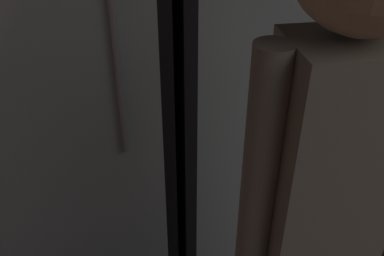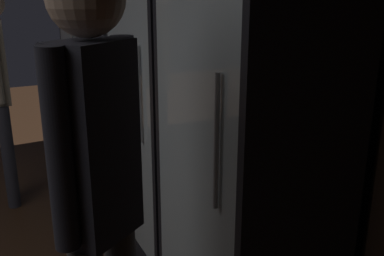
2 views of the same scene
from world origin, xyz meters
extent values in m
cube|color=black|center=(-2.07, 2.96, 0.97)|extent=(0.77, 0.04, 1.95)
cube|color=black|center=(-1.70, 2.68, 0.97)|extent=(0.04, 0.60, 1.95)
cube|color=black|center=(-2.07, 2.68, 0.05)|extent=(0.77, 0.60, 0.10)
cube|color=white|center=(-2.07, 2.93, 0.97)|extent=(0.69, 0.02, 1.71)
cube|color=silver|center=(-2.07, 2.39, 0.97)|extent=(0.69, 0.02, 1.71)
cylinder|color=#B2B2B7|center=(-1.84, 2.37, 1.07)|extent=(0.02, 0.02, 0.50)
cube|color=silver|center=(-2.07, 2.68, 0.12)|extent=(0.67, 0.52, 0.02)
cylinder|color=brown|center=(-2.33, 2.73, 0.22)|extent=(0.08, 0.08, 0.18)
cylinder|color=brown|center=(-2.33, 2.73, 0.35)|extent=(0.02, 0.02, 0.09)
cylinder|color=#2D2D33|center=(-2.33, 2.73, 0.21)|extent=(0.08, 0.08, 0.05)
cylinder|color=gray|center=(-2.15, 2.68, 0.24)|extent=(0.07, 0.07, 0.23)
cylinder|color=gray|center=(-2.15, 2.68, 0.39)|extent=(0.03, 0.03, 0.07)
cylinder|color=#B2332D|center=(-2.15, 2.68, 0.25)|extent=(0.07, 0.07, 0.07)
cylinder|color=#336B38|center=(-1.98, 2.70, 0.23)|extent=(0.08, 0.08, 0.21)
cylinder|color=#336B38|center=(-1.98, 2.70, 0.37)|extent=(0.03, 0.03, 0.07)
cylinder|color=#2D2D33|center=(-1.98, 2.70, 0.23)|extent=(0.08, 0.08, 0.06)
cylinder|color=#194723|center=(-1.83, 2.65, 0.24)|extent=(0.07, 0.07, 0.22)
cylinder|color=#194723|center=(-1.83, 2.65, 0.39)|extent=(0.02, 0.02, 0.09)
cylinder|color=white|center=(-1.83, 2.65, 0.22)|extent=(0.08, 0.08, 0.07)
cube|color=silver|center=(-2.07, 2.68, 0.54)|extent=(0.67, 0.52, 0.02)
cylinder|color=gray|center=(-2.15, 2.68, 0.67)|extent=(0.07, 0.07, 0.23)
cylinder|color=gray|center=(-2.15, 2.68, 0.82)|extent=(0.03, 0.03, 0.09)
cylinder|color=white|center=(-2.15, 2.68, 0.65)|extent=(0.08, 0.08, 0.07)
cylinder|color=#336B38|center=(-1.99, 2.72, 0.65)|extent=(0.08, 0.08, 0.20)
cylinder|color=#336B38|center=(-1.99, 2.72, 0.79)|extent=(0.03, 0.03, 0.08)
cylinder|color=white|center=(-1.99, 2.72, 0.65)|extent=(0.08, 0.08, 0.07)
cylinder|color=black|center=(-1.82, 2.70, 0.65)|extent=(0.07, 0.07, 0.20)
cylinder|color=black|center=(-1.82, 2.70, 0.79)|extent=(0.03, 0.03, 0.09)
cylinder|color=white|center=(-1.82, 2.70, 0.64)|extent=(0.07, 0.07, 0.08)
cube|color=silver|center=(-2.07, 2.68, 0.97)|extent=(0.67, 0.52, 0.02)
cylinder|color=brown|center=(-2.16, 2.65, 1.09)|extent=(0.08, 0.08, 0.22)
cylinder|color=#2D2D33|center=(-2.16, 2.65, 1.09)|extent=(0.08, 0.08, 0.09)
cylinder|color=#336B38|center=(-1.99, 2.69, 1.09)|extent=(0.07, 0.07, 0.24)
cylinder|color=beige|center=(-1.99, 2.69, 1.07)|extent=(0.07, 0.07, 0.06)
cylinder|color=gray|center=(-1.82, 2.68, 1.07)|extent=(0.07, 0.07, 0.20)
cylinder|color=white|center=(-1.82, 2.68, 1.07)|extent=(0.07, 0.07, 0.08)
cube|color=black|center=(-1.27, 2.96, 0.97)|extent=(0.77, 0.04, 1.95)
cube|color=black|center=(-1.63, 2.68, 0.97)|extent=(0.04, 0.60, 1.95)
cube|color=black|center=(-0.90, 2.68, 0.97)|extent=(0.04, 0.60, 1.95)
cube|color=black|center=(-1.27, 2.68, 0.05)|extent=(0.77, 0.60, 0.10)
cube|color=white|center=(-1.27, 2.93, 0.97)|extent=(0.69, 0.02, 1.71)
cube|color=silver|center=(-1.27, 2.39, 0.97)|extent=(0.69, 0.02, 1.71)
cylinder|color=#B2B2B7|center=(-1.03, 2.37, 1.07)|extent=(0.02, 0.02, 0.50)
cube|color=silver|center=(-1.27, 2.68, 0.12)|extent=(0.67, 0.52, 0.02)
cylinder|color=#9EAD99|center=(-1.50, 2.71, 0.24)|extent=(0.08, 0.08, 0.22)
cylinder|color=#9EAD99|center=(-1.50, 2.71, 0.38)|extent=(0.03, 0.03, 0.07)
cylinder|color=white|center=(-1.50, 2.71, 0.23)|extent=(0.08, 0.08, 0.08)
cylinder|color=#336B38|center=(-1.26, 2.66, 0.22)|extent=(0.07, 0.07, 0.19)
cylinder|color=#336B38|center=(-1.26, 2.66, 0.37)|extent=(0.02, 0.02, 0.10)
cylinder|color=beige|center=(-1.26, 2.66, 0.20)|extent=(0.08, 0.08, 0.07)
cylinder|color=brown|center=(-1.03, 2.67, 0.23)|extent=(0.07, 0.07, 0.20)
cylinder|color=brown|center=(-1.03, 2.67, 0.36)|extent=(0.02, 0.02, 0.07)
cylinder|color=beige|center=(-1.03, 2.67, 0.20)|extent=(0.07, 0.07, 0.08)
cube|color=silver|center=(-1.27, 2.68, 0.54)|extent=(0.67, 0.52, 0.02)
cylinder|color=#194723|center=(-1.51, 2.72, 0.65)|extent=(0.08, 0.08, 0.19)
cylinder|color=#194723|center=(-1.51, 2.72, 0.78)|extent=(0.03, 0.03, 0.07)
cylinder|color=white|center=(-1.51, 2.72, 0.62)|extent=(0.08, 0.08, 0.07)
cylinder|color=black|center=(-1.34, 2.64, 0.66)|extent=(0.07, 0.07, 0.22)
cylinder|color=black|center=(-1.34, 2.64, 0.82)|extent=(0.02, 0.02, 0.09)
cylinder|color=white|center=(-1.34, 2.64, 0.66)|extent=(0.07, 0.07, 0.06)
cylinder|color=#194723|center=(-1.18, 2.72, 0.67)|extent=(0.07, 0.07, 0.24)
cylinder|color=#194723|center=(-1.18, 2.72, 0.82)|extent=(0.03, 0.03, 0.06)
cylinder|color=#2D2D33|center=(-1.18, 2.72, 0.65)|extent=(0.08, 0.08, 0.09)
cylinder|color=gray|center=(-1.01, 2.65, 0.67)|extent=(0.08, 0.08, 0.23)
cylinder|color=gray|center=(-1.01, 2.65, 0.83)|extent=(0.03, 0.03, 0.10)
cylinder|color=white|center=(-1.01, 2.65, 0.65)|extent=(0.08, 0.08, 0.08)
cube|color=silver|center=(-1.27, 2.68, 0.97)|extent=(0.67, 0.52, 0.02)
cylinder|color=gray|center=(-1.49, 2.71, 1.07)|extent=(0.08, 0.08, 0.19)
cylinder|color=#2D2D33|center=(-1.49, 2.71, 1.07)|extent=(0.08, 0.08, 0.05)
cylinder|color=brown|center=(-1.26, 2.69, 1.07)|extent=(0.07, 0.07, 0.20)
cylinder|color=tan|center=(-1.26, 2.69, 1.08)|extent=(0.07, 0.07, 0.08)
cylinder|color=black|center=(-1.04, 2.68, 1.07)|extent=(0.07, 0.07, 0.18)
cylinder|color=#2D2D33|center=(-1.04, 2.68, 1.06)|extent=(0.07, 0.07, 0.05)
cube|color=black|center=(-0.83, 2.68, 0.97)|extent=(0.04, 0.60, 1.95)
cylinder|color=#336B38|center=(-0.72, 2.72, 0.25)|extent=(0.08, 0.08, 0.24)
cylinder|color=#336B38|center=(-0.72, 2.72, 0.41)|extent=(0.03, 0.03, 0.08)
cylinder|color=beige|center=(-0.72, 2.72, 0.24)|extent=(0.08, 0.08, 0.07)
cube|color=gray|center=(-1.54, 1.77, 1.09)|extent=(0.19, 0.15, 0.59)
cylinder|color=gray|center=(-1.66, 1.78, 1.10)|extent=(0.06, 0.06, 0.56)
cylinder|color=gray|center=(-1.43, 1.77, 1.10)|extent=(0.06, 0.06, 0.56)
camera|label=1|loc=(-1.87, 1.30, 1.59)|focal=39.62mm
camera|label=2|loc=(1.84, 1.66, 1.59)|focal=41.15mm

